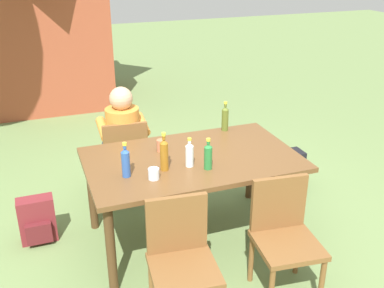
% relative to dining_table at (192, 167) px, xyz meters
% --- Properties ---
extents(ground_plane, '(24.00, 24.00, 0.00)m').
position_rel_dining_table_xyz_m(ground_plane, '(0.00, 0.00, -0.69)').
color(ground_plane, '#6B844C').
extents(dining_table, '(1.73, 1.05, 0.78)m').
position_rel_dining_table_xyz_m(dining_table, '(0.00, 0.00, 0.00)').
color(dining_table, brown).
rests_on(dining_table, ground_plane).
extents(chair_far_left, '(0.47, 0.47, 0.87)m').
position_rel_dining_table_xyz_m(chair_far_left, '(-0.40, 0.82, -0.21)').
color(chair_far_left, brown).
rests_on(chair_far_left, ground_plane).
extents(chair_near_left, '(0.48, 0.48, 0.87)m').
position_rel_dining_table_xyz_m(chair_near_left, '(-0.38, -0.82, -0.21)').
color(chair_near_left, brown).
rests_on(chair_near_left, ground_plane).
extents(chair_near_right, '(0.49, 0.49, 0.87)m').
position_rel_dining_table_xyz_m(chair_near_right, '(0.40, -0.82, -0.21)').
color(chair_near_right, brown).
rests_on(chair_near_right, ground_plane).
extents(person_in_white_shirt, '(0.47, 0.62, 1.18)m').
position_rel_dining_table_xyz_m(person_in_white_shirt, '(-0.39, 0.93, -0.04)').
color(person_in_white_shirt, orange).
rests_on(person_in_white_shirt, ground_plane).
extents(bottle_blue, '(0.06, 0.06, 0.28)m').
position_rel_dining_table_xyz_m(bottle_blue, '(-0.58, -0.14, 0.20)').
color(bottle_blue, '#2D56A3').
rests_on(bottle_blue, dining_table).
extents(bottle_amber, '(0.06, 0.06, 0.31)m').
position_rel_dining_table_xyz_m(bottle_amber, '(-0.28, -0.14, 0.22)').
color(bottle_amber, '#996019').
rests_on(bottle_amber, dining_table).
extents(bottle_green, '(0.06, 0.06, 0.26)m').
position_rel_dining_table_xyz_m(bottle_green, '(0.05, -0.24, 0.19)').
color(bottle_green, '#287A38').
rests_on(bottle_green, dining_table).
extents(bottle_olive, '(0.06, 0.06, 0.28)m').
position_rel_dining_table_xyz_m(bottle_olive, '(0.50, 0.45, 0.21)').
color(bottle_olive, '#566623').
rests_on(bottle_olive, dining_table).
extents(bottle_clear, '(0.06, 0.06, 0.24)m').
position_rel_dining_table_xyz_m(bottle_clear, '(-0.07, -0.14, 0.19)').
color(bottle_clear, white).
rests_on(bottle_clear, dining_table).
extents(cup_glass, '(0.08, 0.08, 0.08)m').
position_rel_dining_table_xyz_m(cup_glass, '(-0.40, -0.25, 0.13)').
color(cup_glass, silver).
rests_on(cup_glass, dining_table).
extents(cup_terracotta, '(0.07, 0.07, 0.10)m').
position_rel_dining_table_xyz_m(cup_terracotta, '(-0.20, 0.21, 0.14)').
color(cup_terracotta, '#BC6B47').
rests_on(cup_terracotta, dining_table).
extents(backpack_by_near_side, '(0.31, 0.25, 0.44)m').
position_rel_dining_table_xyz_m(backpack_by_near_side, '(1.22, 0.44, -0.48)').
color(backpack_by_near_side, black).
rests_on(backpack_by_near_side, ground_plane).
extents(backpack_by_far_side, '(0.30, 0.21, 0.41)m').
position_rel_dining_table_xyz_m(backpack_by_far_side, '(-1.27, 0.41, -0.50)').
color(backpack_by_far_side, maroon).
rests_on(backpack_by_far_side, ground_plane).
extents(brick_kiosk, '(2.07, 2.18, 2.63)m').
position_rel_dining_table_xyz_m(brick_kiosk, '(-0.83, 4.52, 0.69)').
color(brick_kiosk, '#9E472D').
rests_on(brick_kiosk, ground_plane).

